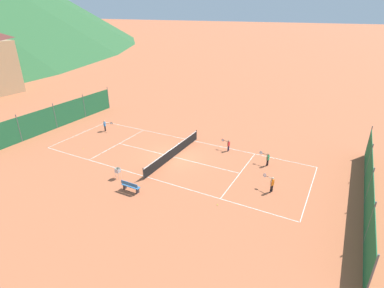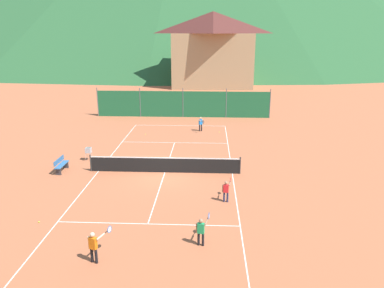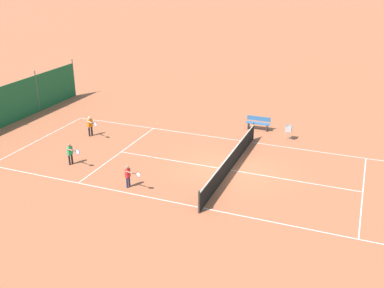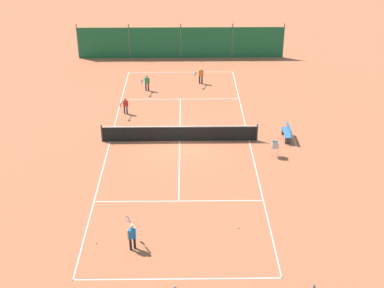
% 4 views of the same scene
% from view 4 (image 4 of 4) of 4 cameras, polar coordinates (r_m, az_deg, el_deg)
% --- Properties ---
extents(ground_plane, '(600.00, 600.00, 0.00)m').
position_cam_4_polar(ground_plane, '(31.51, -1.32, 0.34)').
color(ground_plane, '#B7603D').
extents(court_line_markings, '(8.25, 23.85, 0.01)m').
position_cam_4_polar(court_line_markings, '(31.51, -1.32, 0.34)').
color(court_line_markings, white).
rests_on(court_line_markings, ground).
extents(tennis_net, '(9.18, 0.08, 1.06)m').
position_cam_4_polar(tennis_net, '(31.29, -1.33, 1.15)').
color(tennis_net, '#2D2D2D').
rests_on(tennis_net, ground).
extents(windscreen_fence_near, '(17.28, 0.08, 2.90)m').
position_cam_4_polar(windscreen_fence_near, '(45.46, -1.20, 10.76)').
color(windscreen_fence_near, '#1E6038').
rests_on(windscreen_fence_near, ground).
extents(player_near_service, '(0.46, 0.93, 1.11)m').
position_cam_4_polar(player_near_service, '(34.98, -7.16, 4.17)').
color(player_near_service, '#23284C').
rests_on(player_near_service, ground).
extents(player_far_baseline, '(0.70, 0.96, 1.25)m').
position_cam_4_polar(player_far_baseline, '(39.81, 0.92, 7.43)').
color(player_far_baseline, black).
rests_on(player_far_baseline, ground).
extents(player_far_service, '(0.50, 1.05, 1.24)m').
position_cam_4_polar(player_far_service, '(22.75, -6.44, -9.57)').
color(player_far_service, black).
rests_on(player_far_service, ground).
extents(player_near_baseline, '(0.54, 0.96, 1.18)m').
position_cam_4_polar(player_near_baseline, '(38.63, -4.87, 6.63)').
color(player_near_baseline, black).
rests_on(player_near_baseline, ground).
extents(tennis_ball_far_corner, '(0.07, 0.07, 0.07)m').
position_cam_4_polar(tennis_ball_far_corner, '(37.69, 6.26, 4.95)').
color(tennis_ball_far_corner, '#CCE033').
rests_on(tennis_ball_far_corner, ground).
extents(tennis_ball_service_box, '(0.07, 0.07, 0.07)m').
position_cam_4_polar(tennis_ball_service_box, '(23.65, -10.21, -10.33)').
color(tennis_ball_service_box, '#CCE033').
rests_on(tennis_ball_service_box, ground).
extents(tennis_ball_near_corner, '(0.07, 0.07, 0.07)m').
position_cam_4_polar(tennis_ball_near_corner, '(24.23, 4.91, -8.90)').
color(tennis_ball_near_corner, '#CCE033').
rests_on(tennis_ball_near_corner, ground).
extents(ball_hopper, '(0.36, 0.36, 0.89)m').
position_cam_4_polar(ball_hopper, '(29.88, 8.84, -0.19)').
color(ball_hopper, '#B7B7BC').
rests_on(ball_hopper, ground).
extents(courtside_bench, '(0.36, 1.50, 0.84)m').
position_cam_4_polar(courtside_bench, '(32.00, 10.11, 1.24)').
color(courtside_bench, '#336699').
rests_on(courtside_bench, ground).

